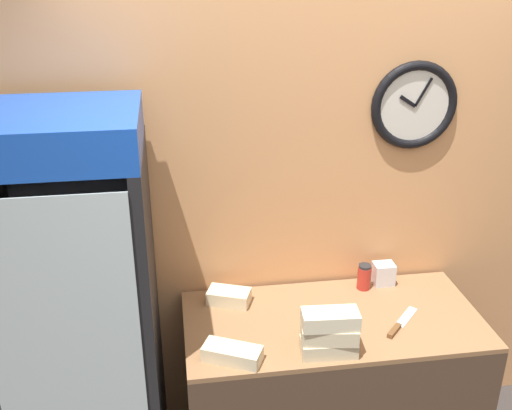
{
  "coord_description": "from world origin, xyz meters",
  "views": [
    {
      "loc": [
        -0.74,
        -1.48,
        2.58
      ],
      "look_at": [
        -0.37,
        0.96,
        1.5
      ],
      "focal_mm": 42.0,
      "sensor_mm": 36.0,
      "label": 1
    }
  ],
  "objects_px": {
    "beverage_cooler": "(79,300)",
    "sandwich_flat_left": "(232,354)",
    "sandwich_stack_middle": "(329,333)",
    "sandwich_stack_bottom": "(329,347)",
    "sandwich_stack_top": "(330,319)",
    "chefs_knife": "(398,326)",
    "condiment_jar": "(364,277)",
    "sandwich_flat_right": "(229,297)",
    "napkin_dispenser": "(383,274)"
  },
  "relations": [
    {
      "from": "beverage_cooler",
      "to": "sandwich_flat_left",
      "type": "distance_m",
      "value": 0.75
    },
    {
      "from": "sandwich_stack_middle",
      "to": "beverage_cooler",
      "type": "bearing_deg",
      "value": 163.96
    },
    {
      "from": "sandwich_stack_bottom",
      "to": "sandwich_stack_middle",
      "type": "xyz_separation_m",
      "value": [
        0.0,
        0.0,
        0.07
      ]
    },
    {
      "from": "sandwich_stack_top",
      "to": "chefs_knife",
      "type": "distance_m",
      "value": 0.45
    },
    {
      "from": "chefs_knife",
      "to": "condiment_jar",
      "type": "height_order",
      "value": "condiment_jar"
    },
    {
      "from": "sandwich_stack_bottom",
      "to": "sandwich_stack_middle",
      "type": "relative_size",
      "value": 0.97
    },
    {
      "from": "sandwich_stack_middle",
      "to": "sandwich_flat_right",
      "type": "height_order",
      "value": "sandwich_stack_middle"
    },
    {
      "from": "condiment_jar",
      "to": "chefs_knife",
      "type": "bearing_deg",
      "value": -81.19
    },
    {
      "from": "sandwich_stack_top",
      "to": "sandwich_stack_middle",
      "type": "bearing_deg",
      "value": 0.0
    },
    {
      "from": "sandwich_stack_bottom",
      "to": "chefs_knife",
      "type": "distance_m",
      "value": 0.41
    },
    {
      "from": "sandwich_flat_left",
      "to": "sandwich_flat_right",
      "type": "height_order",
      "value": "sandwich_flat_right"
    },
    {
      "from": "sandwich_stack_middle",
      "to": "sandwich_flat_left",
      "type": "height_order",
      "value": "sandwich_stack_middle"
    },
    {
      "from": "sandwich_stack_middle",
      "to": "sandwich_flat_left",
      "type": "relative_size",
      "value": 0.94
    },
    {
      "from": "sandwich_stack_top",
      "to": "beverage_cooler",
      "type": "bearing_deg",
      "value": 163.96
    },
    {
      "from": "beverage_cooler",
      "to": "chefs_knife",
      "type": "distance_m",
      "value": 1.51
    },
    {
      "from": "sandwich_stack_top",
      "to": "sandwich_flat_left",
      "type": "xyz_separation_m",
      "value": [
        -0.43,
        0.02,
        -0.15
      ]
    },
    {
      "from": "sandwich_stack_bottom",
      "to": "condiment_jar",
      "type": "distance_m",
      "value": 0.61
    },
    {
      "from": "beverage_cooler",
      "to": "sandwich_stack_middle",
      "type": "height_order",
      "value": "beverage_cooler"
    },
    {
      "from": "sandwich_stack_bottom",
      "to": "sandwich_flat_left",
      "type": "distance_m",
      "value": 0.43
    },
    {
      "from": "chefs_knife",
      "to": "condiment_jar",
      "type": "distance_m",
      "value": 0.38
    },
    {
      "from": "sandwich_stack_top",
      "to": "chefs_knife",
      "type": "xyz_separation_m",
      "value": [
        0.38,
        0.15,
        -0.18
      ]
    },
    {
      "from": "sandwich_flat_left",
      "to": "napkin_dispenser",
      "type": "distance_m",
      "value": 1.02
    },
    {
      "from": "sandwich_stack_top",
      "to": "napkin_dispenser",
      "type": "distance_m",
      "value": 0.71
    },
    {
      "from": "beverage_cooler",
      "to": "sandwich_stack_top",
      "type": "distance_m",
      "value": 1.15
    },
    {
      "from": "sandwich_stack_middle",
      "to": "chefs_knife",
      "type": "bearing_deg",
      "value": 20.83
    },
    {
      "from": "sandwich_stack_bottom",
      "to": "napkin_dispenser",
      "type": "relative_size",
      "value": 2.14
    },
    {
      "from": "condiment_jar",
      "to": "napkin_dispenser",
      "type": "height_order",
      "value": "condiment_jar"
    },
    {
      "from": "chefs_knife",
      "to": "napkin_dispenser",
      "type": "distance_m",
      "value": 0.41
    },
    {
      "from": "sandwich_stack_middle",
      "to": "sandwich_flat_left",
      "type": "xyz_separation_m",
      "value": [
        -0.43,
        0.02,
        -0.08
      ]
    },
    {
      "from": "sandwich_stack_top",
      "to": "sandwich_flat_right",
      "type": "distance_m",
      "value": 0.64
    },
    {
      "from": "sandwich_stack_top",
      "to": "sandwich_stack_bottom",
      "type": "bearing_deg",
      "value": 0.0
    },
    {
      "from": "beverage_cooler",
      "to": "sandwich_stack_bottom",
      "type": "bearing_deg",
      "value": -16.04
    },
    {
      "from": "sandwich_stack_middle",
      "to": "sandwich_stack_top",
      "type": "relative_size",
      "value": 1.02
    },
    {
      "from": "beverage_cooler",
      "to": "sandwich_stack_middle",
      "type": "xyz_separation_m",
      "value": [
        1.1,
        -0.32,
        -0.08
      ]
    },
    {
      "from": "beverage_cooler",
      "to": "sandwich_stack_bottom",
      "type": "xyz_separation_m",
      "value": [
        1.1,
        -0.32,
        -0.15
      ]
    },
    {
      "from": "sandwich_stack_top",
      "to": "chefs_knife",
      "type": "relative_size",
      "value": 1.03
    },
    {
      "from": "sandwich_flat_right",
      "to": "chefs_knife",
      "type": "xyz_separation_m",
      "value": [
        0.78,
        -0.33,
        -0.03
      ]
    },
    {
      "from": "sandwich_stack_bottom",
      "to": "condiment_jar",
      "type": "xyz_separation_m",
      "value": [
        0.33,
        0.51,
        0.03
      ]
    },
    {
      "from": "sandwich_flat_left",
      "to": "chefs_knife",
      "type": "xyz_separation_m",
      "value": [
        0.81,
        0.13,
        -0.03
      ]
    },
    {
      "from": "beverage_cooler",
      "to": "sandwich_flat_right",
      "type": "distance_m",
      "value": 0.74
    },
    {
      "from": "beverage_cooler",
      "to": "sandwich_flat_right",
      "type": "height_order",
      "value": "beverage_cooler"
    },
    {
      "from": "beverage_cooler",
      "to": "sandwich_flat_left",
      "type": "height_order",
      "value": "beverage_cooler"
    },
    {
      "from": "beverage_cooler",
      "to": "chefs_knife",
      "type": "height_order",
      "value": "beverage_cooler"
    },
    {
      "from": "sandwich_flat_right",
      "to": "napkin_dispenser",
      "type": "height_order",
      "value": "napkin_dispenser"
    },
    {
      "from": "sandwich_flat_left",
      "to": "napkin_dispenser",
      "type": "height_order",
      "value": "napkin_dispenser"
    },
    {
      "from": "sandwich_stack_bottom",
      "to": "sandwich_stack_top",
      "type": "relative_size",
      "value": 1.0
    },
    {
      "from": "beverage_cooler",
      "to": "sandwich_stack_bottom",
      "type": "distance_m",
      "value": 1.16
    },
    {
      "from": "condiment_jar",
      "to": "sandwich_stack_middle",
      "type": "bearing_deg",
      "value": -122.54
    },
    {
      "from": "sandwich_stack_middle",
      "to": "sandwich_flat_left",
      "type": "bearing_deg",
      "value": 177.39
    },
    {
      "from": "sandwich_flat_right",
      "to": "condiment_jar",
      "type": "distance_m",
      "value": 0.73
    }
  ]
}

